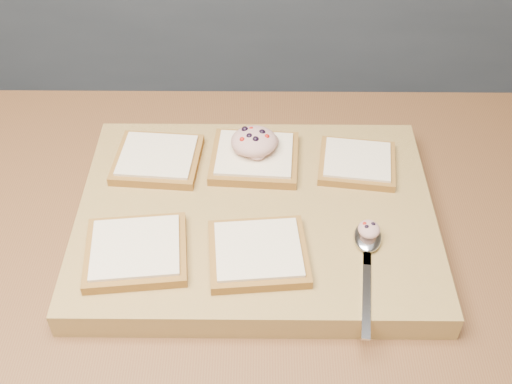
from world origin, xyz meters
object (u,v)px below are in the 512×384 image
(bread_far_center, at_px, (255,157))
(spoon, at_px, (367,245))
(cutting_board, at_px, (256,217))
(tuna_salad_dollop, at_px, (254,141))

(bread_far_center, xyz_separation_m, spoon, (0.15, -0.17, -0.00))
(cutting_board, bearing_deg, spoon, -26.56)
(cutting_board, height_order, bread_far_center, bread_far_center)
(spoon, bearing_deg, cutting_board, 153.44)
(cutting_board, distance_m, spoon, 0.16)
(spoon, bearing_deg, tuna_salad_dollop, 130.27)
(cutting_board, height_order, spoon, spoon)
(cutting_board, bearing_deg, bread_far_center, 91.70)
(bread_far_center, bearing_deg, tuna_salad_dollop, 95.94)
(cutting_board, xyz_separation_m, spoon, (0.14, -0.07, 0.02))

